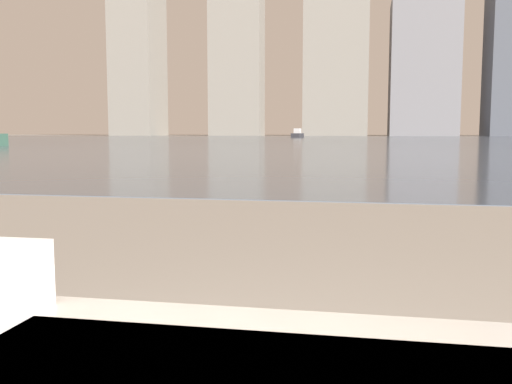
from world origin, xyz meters
TOP-DOWN VIEW (x-y plane):
  - harbor_water at (0.00, 62.00)m, footprint 180.00×110.00m
  - harbor_boat_1 at (-9.33, 82.91)m, footprint 1.53×3.60m
  - skyline_tower_2 at (-5.68, 118.00)m, footprint 12.83×7.91m
  - skyline_tower_3 at (11.22, 118.00)m, footprint 12.76×12.98m

SIDE VIEW (x-z plane):
  - harbor_water at x=0.00m, z-range 0.00..0.01m
  - harbor_boat_1 at x=-9.33m, z-range -0.18..1.13m
  - skyline_tower_3 at x=11.22m, z-range 0.00..26.28m
  - skyline_tower_2 at x=-5.68m, z-range 0.00..47.23m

